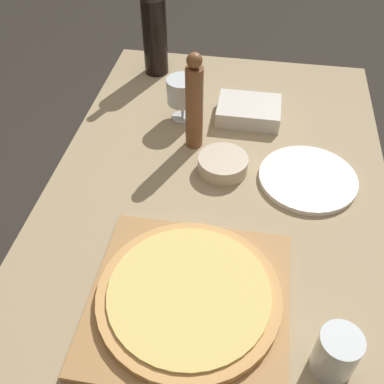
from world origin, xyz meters
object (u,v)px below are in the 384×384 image
at_px(pepper_mill, 194,104).
at_px(wine_glass, 182,92).
at_px(small_bowl, 223,164).
at_px(pizza, 189,295).
at_px(wine_bottle, 154,30).

xyz_separation_m(pepper_mill, wine_glass, (-0.05, 0.11, -0.04)).
bearing_deg(wine_glass, small_bowl, -55.71).
distance_m(pizza, small_bowl, 0.40).
relative_size(pepper_mill, wine_glass, 2.11).
height_order(pepper_mill, wine_glass, pepper_mill).
bearing_deg(small_bowl, pizza, -92.82).
height_order(wine_bottle, small_bowl, wine_bottle).
xyz_separation_m(pizza, wine_bottle, (-0.25, 0.85, 0.11)).
relative_size(pizza, wine_glass, 2.78).
height_order(pizza, small_bowl, pizza).
bearing_deg(wine_bottle, pepper_mill, -62.87).
bearing_deg(wine_glass, pepper_mill, -65.21).
relative_size(pizza, wine_bottle, 1.05).
bearing_deg(pizza, pepper_mill, 98.10).
height_order(pepper_mill, small_bowl, pepper_mill).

